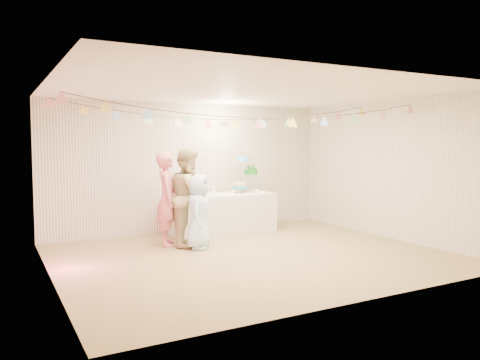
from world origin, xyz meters
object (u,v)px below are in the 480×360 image
person_adult_a (167,199)px  person_adult_b (189,197)px  table (223,213)px  cake_stand (245,175)px  person_child (198,212)px

person_adult_a → person_adult_b: 0.38m
table → person_adult_b: size_ratio=1.22×
person_adult_a → person_adult_b: person_adult_b is taller
person_adult_a → person_adult_b: size_ratio=0.96×
cake_stand → person_adult_a: bearing=-160.1°
table → person_child: person_child is taller
person_adult_b → person_child: person_adult_b is taller
cake_stand → person_adult_b: (-1.60, -0.85, -0.29)m
person_adult_a → person_adult_b: bearing=-94.6°
table → person_adult_a: 1.60m
person_adult_a → person_child: (0.37, -0.50, -0.19)m
person_adult_a → person_child: bearing=-124.3°
person_adult_a → person_child: size_ratio=1.30×
person_child → table: bearing=-8.0°
table → person_child: 1.56m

